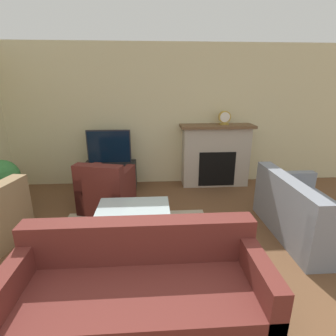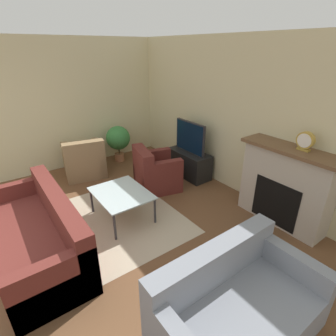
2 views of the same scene
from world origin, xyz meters
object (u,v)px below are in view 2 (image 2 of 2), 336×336
object	(u,v)px
couch_loveseat	(236,310)
couch_sectional	(40,236)
armchair_by_window	(84,162)
tv	(190,137)
mantel_clock	(305,141)
potted_plant	(118,139)
coffee_table	(121,195)
armchair_accent	(155,173)

from	to	relation	value
couch_loveseat	couch_sectional	bearing A→B (deg)	119.25
couch_sectional	armchair_by_window	world-z (taller)	same
tv	armchair_by_window	bearing A→B (deg)	-126.24
mantel_clock	potted_plant	bearing A→B (deg)	-166.02
armchair_by_window	coffee_table	world-z (taller)	armchair_by_window
couch_loveseat	armchair_by_window	bearing A→B (deg)	88.84
couch_sectional	potted_plant	world-z (taller)	potted_plant
tv	potted_plant	size ratio (longest dim) A/B	0.96
couch_loveseat	armchair_accent	xyz separation A→B (m)	(-2.80, 0.98, 0.01)
potted_plant	armchair_accent	bearing A→B (deg)	-1.56
armchair_by_window	coffee_table	distance (m)	1.85
couch_sectional	potted_plant	distance (m)	3.18
mantel_clock	armchair_by_window	bearing A→B (deg)	-151.84
tv	coffee_table	world-z (taller)	tv
tv	potted_plant	bearing A→B (deg)	-151.94
couch_sectional	mantel_clock	bearing A→B (deg)	64.23
couch_loveseat	mantel_clock	bearing A→B (deg)	18.13
armchair_accent	couch_loveseat	bearing A→B (deg)	175.18
tv	coffee_table	bearing A→B (deg)	-73.53
coffee_table	mantel_clock	world-z (taller)	mantel_clock
armchair_accent	potted_plant	bearing A→B (deg)	12.84
tv	potted_plant	world-z (taller)	tv
couch_sectional	potted_plant	size ratio (longest dim) A/B	2.47
coffee_table	armchair_by_window	bearing A→B (deg)	177.77
couch_sectional	coffee_table	xyz separation A→B (m)	(-0.12, 1.23, 0.12)
tv	armchair_by_window	xyz separation A→B (m)	(-1.30, -1.77, -0.54)
couch_sectional	couch_loveseat	xyz separation A→B (m)	(2.18, 1.22, -0.00)
potted_plant	couch_sectional	bearing A→B (deg)	-44.95
tv	couch_loveseat	world-z (taller)	tv
armchair_accent	mantel_clock	xyz separation A→B (m)	(2.16, 0.98, 1.05)
armchair_by_window	armchair_accent	size ratio (longest dim) A/B	1.02
tv	armchair_accent	world-z (taller)	tv
coffee_table	potted_plant	xyz separation A→B (m)	(-2.12, 1.01, 0.14)
tv	couch_sectional	distance (m)	3.20
mantel_clock	couch_loveseat	bearing A→B (deg)	-71.87
couch_loveseat	potted_plant	size ratio (longest dim) A/B	1.83
couch_sectional	couch_loveseat	bearing A→B (deg)	29.25
armchair_by_window	couch_sectional	bearing A→B (deg)	67.87
armchair_by_window	couch_loveseat	bearing A→B (deg)	100.17
armchair_by_window	mantel_clock	size ratio (longest dim) A/B	3.55
potted_plant	tv	bearing A→B (deg)	28.06
couch_sectional	couch_loveseat	size ratio (longest dim) A/B	1.35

